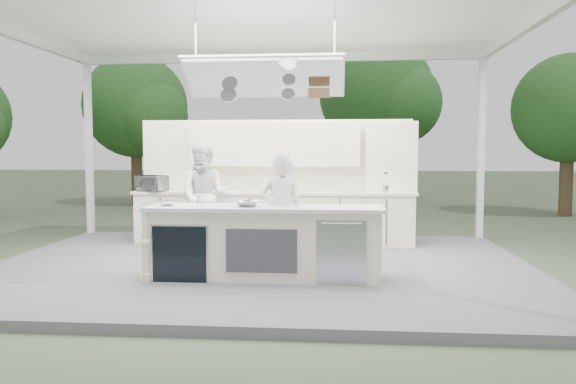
# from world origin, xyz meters

# --- Properties ---
(ground) EXTENTS (90.00, 90.00, 0.00)m
(ground) POSITION_xyz_m (0.00, 0.00, 0.00)
(ground) COLOR #414F36
(ground) RESTS_ON ground
(stage_deck) EXTENTS (8.00, 6.00, 0.12)m
(stage_deck) POSITION_xyz_m (0.00, 0.00, 0.06)
(stage_deck) COLOR #56565A
(stage_deck) RESTS_ON ground
(tent) EXTENTS (8.20, 6.20, 3.86)m
(tent) POSITION_xyz_m (0.00, -0.01, 3.71)
(tent) COLOR white
(tent) RESTS_ON ground
(demo_island) EXTENTS (3.10, 0.79, 0.95)m
(demo_island) POSITION_xyz_m (0.18, -0.91, 0.60)
(demo_island) COLOR white
(demo_island) RESTS_ON stage_deck
(back_counter) EXTENTS (5.08, 0.72, 0.95)m
(back_counter) POSITION_xyz_m (0.00, 1.90, 0.60)
(back_counter) COLOR white
(back_counter) RESTS_ON stage_deck
(back_wall_unit) EXTENTS (5.05, 0.48, 2.25)m
(back_wall_unit) POSITION_xyz_m (0.44, 2.11, 1.57)
(back_wall_unit) COLOR white
(back_wall_unit) RESTS_ON stage_deck
(tree_cluster) EXTENTS (19.55, 9.40, 5.85)m
(tree_cluster) POSITION_xyz_m (-0.16, 9.77, 3.29)
(tree_cluster) COLOR #4B3B25
(tree_cluster) RESTS_ON ground
(head_chef) EXTENTS (0.62, 0.42, 1.65)m
(head_chef) POSITION_xyz_m (0.41, -0.70, 0.94)
(head_chef) COLOR white
(head_chef) RESTS_ON stage_deck
(sous_chef) EXTENTS (0.90, 0.71, 1.82)m
(sous_chef) POSITION_xyz_m (-1.10, 1.23, 1.03)
(sous_chef) COLOR silver
(sous_chef) RESTS_ON stage_deck
(toaster_oven) EXTENTS (0.60, 0.50, 0.29)m
(toaster_oven) POSITION_xyz_m (-2.19, 1.70, 1.21)
(toaster_oven) COLOR silver
(toaster_oven) RESTS_ON back_counter
(bowl_large) EXTENTS (0.37, 0.37, 0.07)m
(bowl_large) POSITION_xyz_m (-0.02, -0.96, 1.11)
(bowl_large) COLOR #AEB0B5
(bowl_large) RESTS_ON demo_island
(bowl_small) EXTENTS (0.22, 0.22, 0.07)m
(bowl_small) POSITION_xyz_m (-1.10, -0.93, 1.10)
(bowl_small) COLOR silver
(bowl_small) RESTS_ON demo_island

